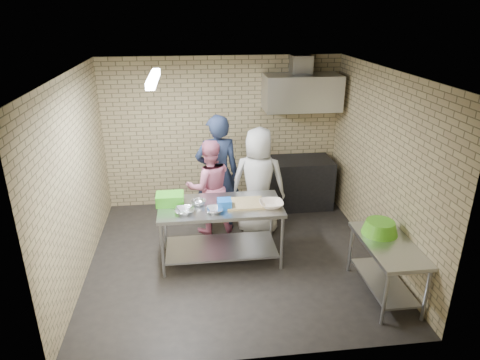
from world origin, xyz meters
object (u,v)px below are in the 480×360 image
Objects in this scene: blue_tub at (224,204)px; bottle_green at (324,95)px; side_counter at (385,269)px; green_basin at (380,227)px; prep_table at (221,232)px; woman_white at (258,182)px; green_crate at (170,199)px; bottle_red at (302,94)px; woman_pink at (210,187)px; stove at (298,183)px; man_navy at (218,174)px.

blue_tub is 1.29× the size of bottle_green.
side_counter is 0.52m from green_basin.
prep_table is 1.11m from woman_white.
green_crate is 2.57× the size of bottle_green.
woman_pink is (-1.71, -1.03, -1.25)m from bottle_red.
bottle_green is at bearing -126.59° from woman_white.
bottle_red is (-0.38, 2.74, 1.19)m from green_basin.
prep_table is at bearing 61.98° from woman_white.
prep_table is 0.87m from green_crate.
blue_tub is 1.06m from woman_white.
bottle_red is at bearing 78.23° from stove.
stove is 1.60m from bottle_red.
woman_pink is (0.59, 0.75, -0.16)m from green_crate.
side_counter is (2.00, -1.10, -0.06)m from prep_table.
bottle_green is at bearing -160.80° from man_navy.
woman_white reaches higher than blue_tub.
prep_table is 1.45× the size of side_counter.
green_basin is (2.68, -0.97, -0.11)m from green_crate.
green_crate is 3.10m from bottle_red.
bottle_green is (1.95, 1.99, 1.08)m from blue_tub.
green_crate is (-2.25, -1.53, 0.49)m from stove.
bottle_red reaches higher than green_crate.
stove is 6.22× the size of blue_tub.
woman_pink is (-2.11, 1.96, 0.41)m from side_counter.
green_crate is at bearing -146.73° from bottle_green.
woman_white is at bearing -134.85° from stove.
woman_pink is at bearing 137.07° from side_counter.
woman_pink is at bearing 99.15° from blue_tub.
side_counter is 3.02m from green_crate.
woman_white is (0.77, -0.11, 0.10)m from woman_pink.
woman_white is at bearing 48.81° from prep_table.
prep_table is 9.00× the size of blue_tub.
bottle_green is (2.70, 1.77, 1.07)m from green_crate.
man_navy is (0.03, 0.96, 0.53)m from prep_table.
bottle_green is at bearing -161.92° from woman_pink.
stove reaches higher than side_counter.
stove is 0.77× the size of woman_pink.
side_counter is at bearing 129.22° from woman_pink.
woman_white is (0.63, -0.20, -0.09)m from man_navy.
man_navy is at bearing 90.90° from blue_tub.
blue_tub is 0.42× the size of green_basin.
side_counter is 2.91m from man_navy.
green_crate is 1.12m from man_navy.
woman_white reaches higher than side_counter.
bottle_red reaches higher than side_counter.
man_navy reaches higher than woman_white.
green_basin is 2.66m from man_navy.
woman_pink is (-0.11, 0.87, 0.35)m from prep_table.
green_crate is 2.00× the size of blue_tub.
prep_table is 1.10m from man_navy.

